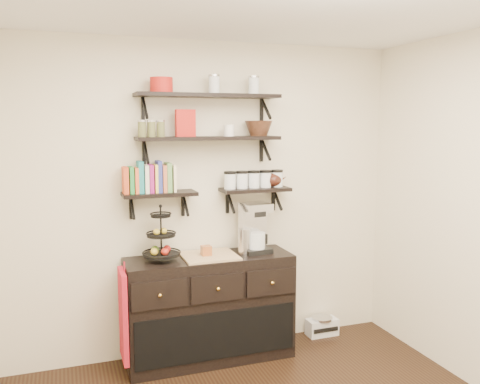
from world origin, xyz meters
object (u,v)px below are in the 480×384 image
Objects in this scene: coffee_maker at (254,228)px; radio at (322,326)px; sideboard at (210,308)px; fruit_stand at (161,242)px.

coffee_maker is 1.46× the size of radio.
coffee_maker is at bearing -174.00° from radio.
coffee_maker is 1.26m from radio.
sideboard is 0.72m from fruit_stand.
radio is (1.54, 0.11, -0.97)m from fruit_stand.
fruit_stand is 1.82m from radio.
fruit_stand reaches higher than coffee_maker.
coffee_maker reaches higher than sideboard.
sideboard is at bearing 176.35° from coffee_maker.
radio is at bearing 4.15° from fruit_stand.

